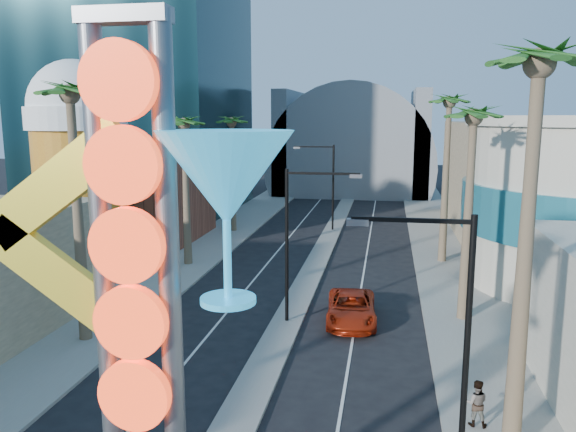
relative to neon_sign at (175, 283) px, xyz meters
The scene contains 19 objects.
sidewalk_west 34.43m from the neon_sign, 107.85° to the left, with size 5.00×100.00×0.15m, color gray.
sidewalk_east 33.97m from the neon_sign, 74.84° to the left, with size 5.00×100.00×0.15m, color gray.
median 35.79m from the neon_sign, 91.33° to the left, with size 1.60×84.00×0.15m, color gray.
brick_filler_west 39.01m from the neon_sign, 115.64° to the left, with size 10.00×10.00×8.00m, color brown.
filler_east 47.58m from the neon_sign, 71.37° to the left, with size 10.00×20.00×10.00m, color #8B7859.
beer_mug 32.39m from the neon_sign, 123.38° to the left, with size 7.00×7.00×14.50m.
canopy 69.11m from the neon_sign, 90.68° to the left, with size 22.00×16.00×22.00m.
neon_sign is the anchor object (origin of this frame).
streetlight_0 17.21m from the neon_sign, 90.90° to the left, with size 3.79×0.25×8.00m.
streetlight_1 41.13m from the neon_sign, 91.90° to the left, with size 3.79×0.25×8.00m.
streetlight_2 8.15m from the neon_sign, 40.46° to the left, with size 3.45×0.25×8.00m.
palm_1 16.70m from the neon_sign, 126.98° to the left, with size 2.40×2.40×12.70m.
palm_2 28.85m from the neon_sign, 109.95° to the left, with size 2.40×2.40×11.20m.
palm_3 40.31m from the neon_sign, 104.11° to the left, with size 2.40×2.40×11.20m.
palm_5 11.50m from the neon_sign, 40.70° to the left, with size 2.40×2.40×13.20m.
palm_6 20.89m from the neon_sign, 66.74° to the left, with size 2.40×2.40×11.70m.
palm_7 32.29m from the neon_sign, 75.23° to the left, with size 2.40×2.40×12.70m.
red_pickup 19.15m from the neon_sign, 82.17° to the left, with size 2.47×5.37×1.49m, color #B3270D.
pedestrian_b 12.76m from the neon_sign, 48.82° to the left, with size 0.79×0.62×1.63m, color gray.
Camera 1 is at (4.91, -7.17, 10.56)m, focal length 35.00 mm.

